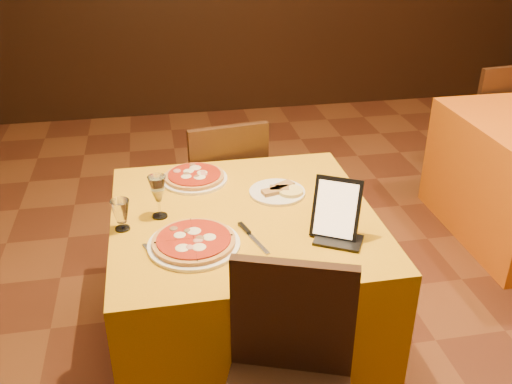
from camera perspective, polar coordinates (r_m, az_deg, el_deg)
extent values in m
cube|color=#5E2D19|center=(2.89, 10.66, -15.36)|extent=(6.00, 7.00, 0.01)
cube|color=orange|center=(2.61, -1.17, -9.35)|extent=(1.10, 1.10, 0.75)
cylinder|color=white|center=(2.20, -6.22, -5.23)|extent=(0.36, 0.36, 0.01)
cylinder|color=#AD4C23|center=(2.19, -6.24, -4.88)|extent=(0.32, 0.32, 0.02)
cylinder|color=white|center=(2.69, -6.16, 1.29)|extent=(0.31, 0.31, 0.01)
cylinder|color=#AD4C23|center=(2.69, -6.18, 1.59)|extent=(0.28, 0.28, 0.02)
cylinder|color=white|center=(2.56, 2.13, -0.02)|extent=(0.25, 0.25, 0.01)
cylinder|color=olive|center=(2.56, 2.13, 0.32)|extent=(0.16, 0.16, 0.02)
cube|color=black|center=(2.22, 8.03, -1.64)|extent=(0.21, 0.18, 0.23)
cube|color=#A6A6AC|center=(2.23, -0.20, -4.77)|extent=(0.09, 0.23, 0.01)
cube|color=silver|center=(2.18, -10.49, -6.03)|extent=(0.06, 0.14, 0.01)
cube|color=#A9AAB0|center=(2.68, -3.58, 1.11)|extent=(0.05, 0.14, 0.01)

